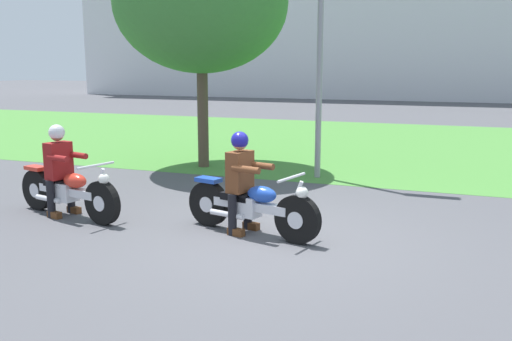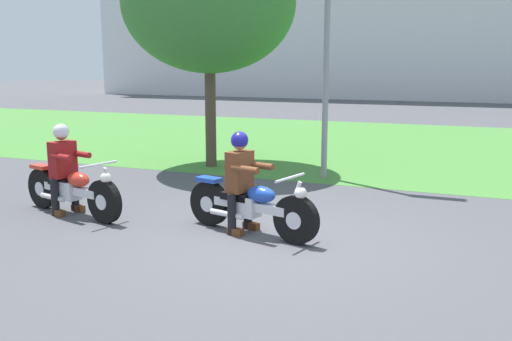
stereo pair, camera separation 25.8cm
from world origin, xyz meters
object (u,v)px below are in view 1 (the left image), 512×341
Objects in this scene: rider_lead at (241,174)px; tree_roadside at (201,3)px; motorcycle_lead at (251,206)px; motorcycle_follow at (68,191)px; rider_follow at (59,163)px.

tree_roadside is (-2.72, 4.40, 2.78)m from rider_lead.
motorcycle_follow reaches higher than motorcycle_lead.
rider_lead is (-0.16, 0.04, 0.43)m from motorcycle_lead.
rider_lead is 2.92m from rider_follow.
motorcycle_lead is at bearing -0.83° from rider_lead.
rider_lead is at bearing 16.50° from rider_follow.
motorcycle_lead is 0.97× the size of motorcycle_follow.
tree_roadside reaches higher than motorcycle_lead.
rider_follow is at bearing -163.50° from rider_lead.
motorcycle_lead is at bearing -57.02° from tree_roadside.
motorcycle_follow is 1.53× the size of rider_follow.
rider_lead reaches higher than motorcycle_follow.
rider_follow is at bearing -164.43° from motorcycle_lead.
motorcycle_follow is at bearing -162.46° from rider_lead.
motorcycle_lead is at bearing 15.57° from rider_follow.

